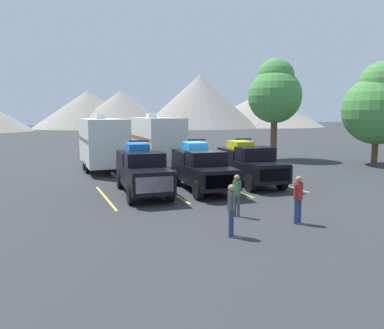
# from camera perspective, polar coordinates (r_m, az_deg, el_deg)

# --- Properties ---
(ground_plane) EXTENTS (240.00, 240.00, 0.00)m
(ground_plane) POSITION_cam_1_polar(r_m,az_deg,el_deg) (20.22, 0.75, -3.62)
(ground_plane) COLOR #2D3033
(pickup_truck_a) EXTENTS (2.40, 5.75, 2.59)m
(pickup_truck_a) POSITION_cam_1_polar(r_m,az_deg,el_deg) (18.95, -7.49, -0.78)
(pickup_truck_a) COLOR black
(pickup_truck_a) RESTS_ON ground
(pickup_truck_b) EXTENTS (2.40, 5.50, 2.60)m
(pickup_truck_b) POSITION_cam_1_polar(r_m,az_deg,el_deg) (19.68, 1.39, -0.43)
(pickup_truck_b) COLOR black
(pickup_truck_b) RESTS_ON ground
(pickup_truck_c) EXTENTS (2.45, 5.46, 2.52)m
(pickup_truck_c) POSITION_cam_1_polar(r_m,az_deg,el_deg) (21.59, 8.52, 0.18)
(pickup_truck_c) COLOR black
(pickup_truck_c) RESTS_ON ground
(lot_stripe_a) EXTENTS (0.12, 5.50, 0.01)m
(lot_stripe_a) POSITION_cam_1_polar(r_m,az_deg,el_deg) (18.61, -12.79, -4.79)
(lot_stripe_a) COLOR gold
(lot_stripe_a) RESTS_ON ground
(lot_stripe_b) EXTENTS (0.12, 5.50, 0.01)m
(lot_stripe_b) POSITION_cam_1_polar(r_m,az_deg,el_deg) (19.38, -3.31, -4.12)
(lot_stripe_b) COLOR gold
(lot_stripe_b) RESTS_ON ground
(lot_stripe_c) EXTENTS (0.12, 5.50, 0.01)m
(lot_stripe_c) POSITION_cam_1_polar(r_m,az_deg,el_deg) (20.63, 5.22, -3.41)
(lot_stripe_c) COLOR gold
(lot_stripe_c) RESTS_ON ground
(lot_stripe_d) EXTENTS (0.12, 5.50, 0.01)m
(lot_stripe_d) POSITION_cam_1_polar(r_m,az_deg,el_deg) (22.28, 12.62, -2.74)
(lot_stripe_d) COLOR gold
(lot_stripe_d) RESTS_ON ground
(camper_trailer_a) EXTENTS (2.72, 7.66, 3.87)m
(camper_trailer_a) POSITION_cam_1_polar(r_m,az_deg,el_deg) (26.94, -13.16, 3.39)
(camper_trailer_a) COLOR silver
(camper_trailer_a) RESTS_ON ground
(camper_trailer_b) EXTENTS (2.60, 8.02, 3.94)m
(camper_trailer_b) POSITION_cam_1_polar(r_m,az_deg,el_deg) (27.46, -5.47, 3.70)
(camper_trailer_b) COLOR silver
(camper_trailer_b) RESTS_ON ground
(person_a) EXTENTS (0.38, 0.24, 1.74)m
(person_a) POSITION_cam_1_polar(r_m,az_deg,el_deg) (14.25, 15.56, -4.58)
(person_a) COLOR navy
(person_a) RESTS_ON ground
(person_b) EXTENTS (0.28, 0.33, 1.64)m
(person_b) POSITION_cam_1_polar(r_m,az_deg,el_deg) (14.74, 6.68, -4.18)
(person_b) COLOR #3F3F42
(person_b) RESTS_ON ground
(person_c) EXTENTS (0.32, 0.32, 1.71)m
(person_c) POSITION_cam_1_polar(r_m,az_deg,el_deg) (12.38, 5.89, -6.27)
(person_c) COLOR navy
(person_c) RESTS_ON ground
(tree_a) EXTENTS (4.54, 4.54, 8.56)m
(tree_a) POSITION_cam_1_polar(r_m,az_deg,el_deg) (33.62, 12.28, 10.56)
(tree_a) COLOR brown
(tree_a) RESTS_ON ground
(tree_b) EXTENTS (5.22, 5.22, 7.84)m
(tree_b) POSITION_cam_1_polar(r_m,az_deg,el_deg) (32.49, 26.12, 8.10)
(tree_b) COLOR brown
(tree_b) RESTS_ON ground
(mountain_ridge) EXTENTS (162.65, 42.06, 14.81)m
(mountain_ridge) POSITION_cam_1_polar(r_m,az_deg,el_deg) (99.10, -24.36, 8.25)
(mountain_ridge) COLOR gray
(mountain_ridge) RESTS_ON ground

